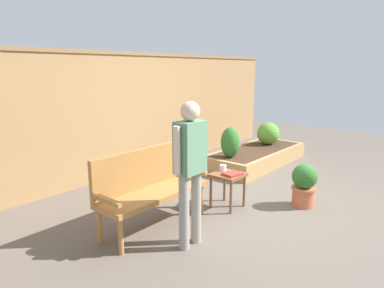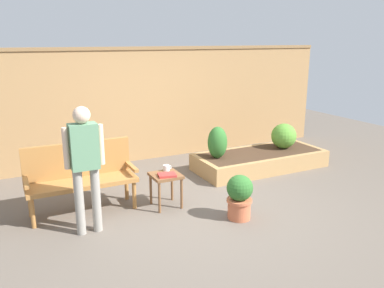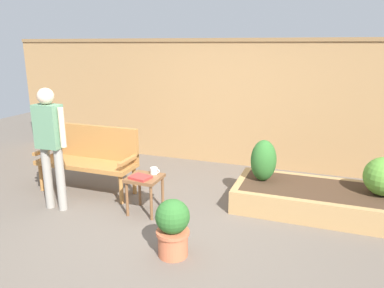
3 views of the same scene
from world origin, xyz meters
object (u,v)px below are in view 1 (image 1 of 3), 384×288
object	(u,v)px
side_table	(228,179)
person_by_bench	(190,162)
shrub_near_bench	(230,142)
shrub_far_corner	(268,133)
book_on_table	(233,174)
cup_on_table	(223,168)
potted_boxwood	(304,184)
garden_bench	(149,183)

from	to	relation	value
side_table	person_by_bench	size ratio (longest dim) A/B	0.31
shrub_near_bench	shrub_far_corner	bearing A→B (deg)	0.00
side_table	book_on_table	size ratio (longest dim) A/B	2.01
book_on_table	shrub_far_corner	size ratio (longest dim) A/B	0.51
cup_on_table	potted_boxwood	world-z (taller)	potted_boxwood
book_on_table	cup_on_table	bearing A→B (deg)	80.64
side_table	book_on_table	xyz separation A→B (m)	(-0.01, -0.08, 0.10)
potted_boxwood	book_on_table	bearing A→B (deg)	135.69
side_table	potted_boxwood	bearing A→B (deg)	-47.96
book_on_table	shrub_far_corner	bearing A→B (deg)	30.59
book_on_table	shrub_near_bench	size ratio (longest dim) A/B	0.43
side_table	cup_on_table	distance (m)	0.19
cup_on_table	shrub_near_bench	xyz separation A→B (m)	(1.25, 0.72, 0.06)
garden_bench	book_on_table	bearing A→B (deg)	-24.45
potted_boxwood	shrub_far_corner	size ratio (longest dim) A/B	1.28
cup_on_table	person_by_bench	world-z (taller)	person_by_bench
side_table	book_on_table	world-z (taller)	book_on_table
potted_boxwood	cup_on_table	bearing A→B (deg)	124.88
book_on_table	person_by_bench	bearing A→B (deg)	-157.48
shrub_near_bench	cup_on_table	bearing A→B (deg)	-150.04
person_by_bench	garden_bench	bearing A→B (deg)	85.45
side_table	potted_boxwood	xyz separation A→B (m)	(0.71, -0.79, -0.08)
side_table	shrub_far_corner	distance (m)	2.89
shrub_near_bench	person_by_bench	distance (m)	2.74
garden_bench	person_by_bench	world-z (taller)	person_by_bench
cup_on_table	side_table	bearing A→B (deg)	-118.05
cup_on_table	book_on_table	size ratio (longest dim) A/B	0.52
garden_bench	shrub_near_bench	bearing A→B (deg)	10.55
garden_bench	potted_boxwood	distance (m)	2.16
potted_boxwood	shrub_far_corner	distance (m)	2.63
garden_bench	shrub_near_bench	world-z (taller)	garden_bench
book_on_table	person_by_bench	distance (m)	1.22
shrub_near_bench	side_table	bearing A→B (deg)	-147.18
book_on_table	shrub_near_bench	world-z (taller)	shrub_near_bench
potted_boxwood	shrub_near_bench	size ratio (longest dim) A/B	1.08
side_table	shrub_near_bench	xyz separation A→B (m)	(1.32, 0.85, 0.18)
book_on_table	person_by_bench	size ratio (longest dim) A/B	0.15
side_table	shrub_far_corner	bearing A→B (deg)	17.17
cup_on_table	potted_boxwood	size ratio (longest dim) A/B	0.21
garden_bench	side_table	size ratio (longest dim) A/B	3.00
shrub_far_corner	person_by_bench	distance (m)	4.08
shrub_far_corner	garden_bench	bearing A→B (deg)	-173.35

